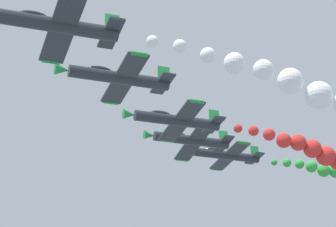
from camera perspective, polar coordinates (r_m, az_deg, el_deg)
name	(u,v)px	position (r m, az deg, el deg)	size (l,w,h in m)	color
airplane_lead	(55,25)	(54.12, -8.74, 6.81)	(9.53, 10.35, 2.65)	#23282D
airplane_left_inner	(117,77)	(64.56, -3.93, 2.81)	(9.56, 10.35, 2.35)	#23282D
airplane_right_inner	(176,120)	(74.88, 0.59, -0.51)	(9.55, 10.35, 2.46)	#23282D
smoke_trail_right_inner	(332,159)	(82.96, 12.60, -3.48)	(3.72, 17.95, 4.71)	red
airplane_left_outer	(190,140)	(84.68, 1.71, -2.05)	(9.49, 10.35, 2.80)	#23282D
airplane_right_outer	(225,155)	(95.76, 4.44, -3.22)	(9.56, 10.35, 2.36)	#23282D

